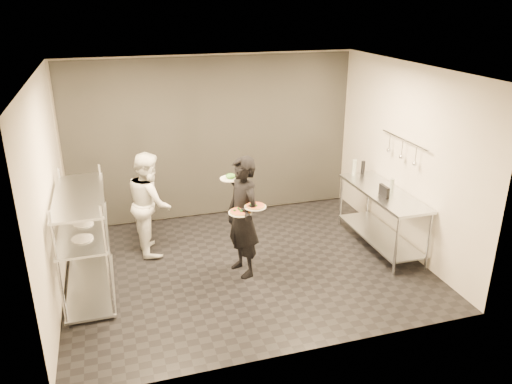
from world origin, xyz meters
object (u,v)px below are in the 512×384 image
object	(u,v)px
bottle_dark	(363,168)
pass_rack	(84,238)
chef	(150,203)
bottle_green	(354,167)
pos_monitor	(384,191)
pizza_plate_near	(240,212)
bottle_clear	(392,185)
waiter	(243,217)
prep_counter	(382,209)
pizza_plate_far	(255,206)
salad_plate	(231,177)

from	to	relation	value
bottle_dark	pass_rack	bearing A→B (deg)	-169.66
chef	bottle_green	xyz separation A→B (m)	(3.32, -0.10, 0.27)
pos_monitor	bottle_dark	xyz separation A→B (m)	(0.19, 1.00, 0.03)
pizza_plate_near	bottle_green	world-z (taller)	bottle_green
pass_rack	bottle_green	world-z (taller)	pass_rack
pos_monitor	bottle_green	xyz separation A→B (m)	(0.03, 1.00, 0.05)
chef	bottle_dark	xyz separation A→B (m)	(3.48, -0.10, 0.25)
pass_rack	bottle_dark	size ratio (longest dim) A/B	7.25
pos_monitor	bottle_clear	world-z (taller)	bottle_clear
waiter	pass_rack	bearing A→B (deg)	-110.44
pass_rack	pizza_plate_near	distance (m)	2.03
pass_rack	prep_counter	distance (m)	4.33
pizza_plate_near	bottle_green	xyz separation A→B (m)	(2.25, 1.14, 0.03)
prep_counter	pizza_plate_far	distance (m)	2.23
waiter	pizza_plate_far	world-z (taller)	waiter
chef	bottle_green	size ratio (longest dim) A/B	6.02
pass_rack	bottle_clear	world-z (taller)	pass_rack
prep_counter	bottle_green	world-z (taller)	bottle_green
waiter	pizza_plate_near	world-z (taller)	waiter
waiter	pizza_plate_far	xyz separation A→B (m)	(0.11, -0.21, 0.24)
bottle_green	salad_plate	bearing A→B (deg)	-162.62
bottle_green	chef	bearing A→B (deg)	178.35
pass_rack	bottle_green	xyz separation A→B (m)	(4.24, 0.80, 0.28)
prep_counter	bottle_dark	size ratio (longest dim) A/B	8.15
pass_rack	chef	size ratio (longest dim) A/B	1.02
pass_rack	waiter	size ratio (longest dim) A/B	0.93
prep_counter	bottle_clear	distance (m)	0.41
pizza_plate_near	pos_monitor	size ratio (longest dim) A/B	1.35
prep_counter	bottle_dark	bearing A→B (deg)	84.98
waiter	bottle_green	world-z (taller)	waiter
bottle_green	pizza_plate_near	bearing A→B (deg)	-153.21
bottle_clear	pizza_plate_near	bearing A→B (deg)	-173.21
waiter	bottle_dark	world-z (taller)	waiter
pizza_plate_far	salad_plate	distance (m)	0.58
prep_counter	bottle_clear	bearing A→B (deg)	-24.75
bottle_green	pizza_plate_far	bearing A→B (deg)	-150.23
pass_rack	prep_counter	size ratio (longest dim) A/B	0.89
pizza_plate_near	pizza_plate_far	bearing A→B (deg)	-11.57
chef	bottle_dark	world-z (taller)	chef
pizza_plate_near	bottle_green	size ratio (longest dim) A/B	1.22
bottle_clear	bottle_dark	xyz separation A→B (m)	(-0.03, 0.85, 0.01)
salad_plate	bottle_dark	size ratio (longest dim) A/B	1.33
prep_counter	pizza_plate_far	size ratio (longest dim) A/B	6.19
salad_plate	pos_monitor	bearing A→B (deg)	-7.39
pos_monitor	salad_plate	bearing A→B (deg)	173.77
waiter	chef	world-z (taller)	waiter
pizza_plate_far	bottle_green	distance (m)	2.37
salad_plate	bottle_clear	distance (m)	2.48
pizza_plate_near	salad_plate	distance (m)	0.55
chef	bottle_clear	xyz separation A→B (m)	(3.51, -0.94, 0.24)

